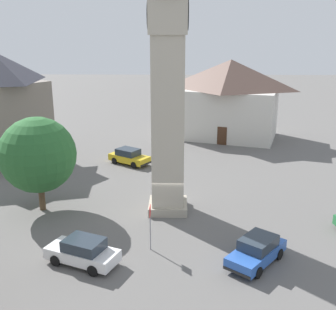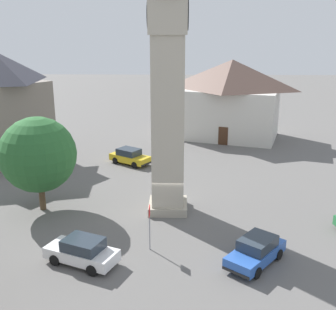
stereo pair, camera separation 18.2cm
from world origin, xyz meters
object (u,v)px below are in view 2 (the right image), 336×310
at_px(building_terrace_right, 231,98).
at_px(car_blue_kerb, 256,251).
at_px(car_white_side, 130,156).
at_px(car_red_corner, 82,251).
at_px(clock_tower, 168,31).
at_px(road_sign, 150,220).
at_px(tree, 38,155).
at_px(pedestrian, 58,168).

bearing_deg(building_terrace_right, car_blue_kerb, 176.20).
relative_size(car_white_side, building_terrace_right, 0.33).
bearing_deg(car_red_corner, car_blue_kerb, -88.33).
distance_m(clock_tower, car_blue_kerb, 14.65).
bearing_deg(road_sign, car_red_corner, 113.94).
distance_m(car_red_corner, tree, 9.22).
distance_m(car_blue_kerb, road_sign, 6.29).
relative_size(car_red_corner, building_terrace_right, 0.33).
distance_m(car_red_corner, road_sign, 4.18).
bearing_deg(clock_tower, car_white_side, 20.53).
relative_size(pedestrian, building_terrace_right, 0.13).
height_order(clock_tower, car_blue_kerb, clock_tower).
height_order(car_white_side, tree, tree).
distance_m(clock_tower, building_terrace_right, 24.25).
bearing_deg(road_sign, building_terrace_right, -16.10).
relative_size(clock_tower, car_blue_kerb, 5.03).
height_order(car_blue_kerb, tree, tree).
relative_size(car_blue_kerb, car_white_side, 0.97).
bearing_deg(car_blue_kerb, road_sign, 77.41).
bearing_deg(building_terrace_right, clock_tower, 162.18).
height_order(car_blue_kerb, car_white_side, same).
xyz_separation_m(car_white_side, pedestrian, (-4.57, 5.77, 0.25)).
bearing_deg(pedestrian, car_blue_kerb, -131.70).
height_order(clock_tower, road_sign, clock_tower).
xyz_separation_m(car_red_corner, pedestrian, (13.59, 5.21, 0.25)).
relative_size(car_blue_kerb, road_sign, 1.52).
xyz_separation_m(clock_tower, tree, (-0.10, 9.19, -8.37)).
xyz_separation_m(clock_tower, car_blue_kerb, (-7.05, -5.11, -11.78)).
relative_size(clock_tower, car_white_side, 4.90).
bearing_deg(clock_tower, car_red_corner, 147.86).
bearing_deg(tree, road_sign, -124.15).
xyz_separation_m(car_white_side, tree, (-10.92, 5.14, 3.41)).
distance_m(clock_tower, car_white_side, 16.50).
height_order(car_blue_kerb, pedestrian, pedestrian).
bearing_deg(pedestrian, road_sign, -143.36).
xyz_separation_m(car_white_side, road_sign, (-16.52, -3.12, 1.14)).
relative_size(pedestrian, road_sign, 0.60).
xyz_separation_m(clock_tower, road_sign, (-5.70, 0.93, -10.64)).
distance_m(clock_tower, pedestrian, 16.39).
bearing_deg(tree, car_white_side, -25.20).
relative_size(car_white_side, road_sign, 1.56).
relative_size(car_white_side, pedestrian, 2.58).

